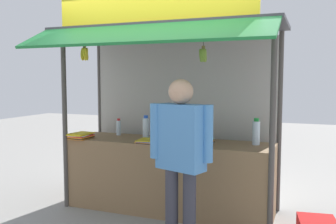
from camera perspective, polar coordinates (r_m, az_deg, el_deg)
The scene contains 15 objects.
ground_plane at distance 4.70m, azimuth 0.00°, elevation -14.91°, with size 20.00×20.00×0.00m, color gray.
stall_counter at distance 4.57m, azimuth 0.00°, elevation -9.81°, with size 2.50×0.66×0.86m, color olive.
stall_structure at distance 4.53m, azimuth 0.56°, elevation 4.49°, with size 2.70×1.56×2.56m.
water_bottle_right at distance 4.52m, azimuth 5.82°, elevation -2.73°, with size 0.08×0.08×0.28m.
water_bottle_far_left at distance 4.31m, azimuth 13.45°, elevation -3.07°, with size 0.09×0.09×0.31m.
water_bottle_front_right at distance 4.76m, azimuth -0.59°, elevation -2.32°, with size 0.08×0.08×0.28m.
water_bottle_center at distance 4.65m, azimuth -3.42°, elevation -2.42°, with size 0.08×0.08×0.29m.
water_bottle_mid_right at distance 4.96m, azimuth -7.62°, elevation -2.36°, with size 0.06×0.06×0.22m.
magazine_stack_back_left at distance 4.77m, azimuth -13.30°, elevation -3.59°, with size 0.25×0.30×0.07m.
magazine_stack_left at distance 4.20m, azimuth 1.93°, elevation -4.65°, with size 0.21×0.25×0.07m.
magazine_stack_front_left at distance 4.36m, azimuth -3.08°, elevation -4.48°, with size 0.24×0.30×0.04m.
magazine_stack_back_right at distance 4.25m, azimuth 5.37°, elevation -4.60°, with size 0.23×0.26×0.06m.
banana_bunch_rightmost at distance 4.45m, azimuth -12.75°, elevation 8.76°, with size 0.10×0.10×0.26m.
banana_bunch_inner_right at distance 3.83m, azimuth 5.45°, elevation 8.73°, with size 0.10×0.11×0.30m.
vendor_person at distance 3.43m, azimuth 1.97°, elevation -5.62°, with size 0.61×0.33×1.61m.
Camera 1 is at (1.62, -4.11, 1.61)m, focal length 39.49 mm.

